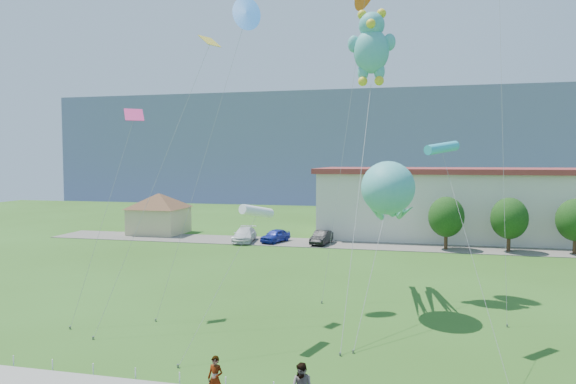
{
  "coord_description": "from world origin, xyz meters",
  "views": [
    {
      "loc": [
        5.97,
        -20.3,
        9.22
      ],
      "look_at": [
        -0.57,
        8.0,
        7.38
      ],
      "focal_mm": 32.0,
      "sensor_mm": 36.0,
      "label": 1
    }
  ],
  "objects_px": {
    "parked_car_black": "(322,237)",
    "octopus_kite": "(388,197)",
    "parked_car_blue": "(275,236)",
    "pavilion": "(159,209)",
    "pedestrian_left": "(215,378)",
    "parked_car_white": "(245,235)",
    "teddy_bear_kite": "(371,46)"
  },
  "relations": [
    {
      "from": "parked_car_white",
      "to": "octopus_kite",
      "type": "distance_m",
      "value": 28.65
    },
    {
      "from": "parked_car_blue",
      "to": "parked_car_black",
      "type": "relative_size",
      "value": 0.96
    },
    {
      "from": "pavilion",
      "to": "octopus_kite",
      "type": "distance_m",
      "value": 39.42
    },
    {
      "from": "pavilion",
      "to": "parked_car_white",
      "type": "xyz_separation_m",
      "value": [
        12.4,
        -3.91,
        -2.19
      ]
    },
    {
      "from": "octopus_kite",
      "to": "parked_car_blue",
      "type": "bearing_deg",
      "value": 119.58
    },
    {
      "from": "pedestrian_left",
      "to": "parked_car_black",
      "type": "bearing_deg",
      "value": 100.91
    },
    {
      "from": "parked_car_white",
      "to": "parked_car_blue",
      "type": "height_order",
      "value": "parked_car_white"
    },
    {
      "from": "parked_car_black",
      "to": "parked_car_blue",
      "type": "bearing_deg",
      "value": -174.86
    },
    {
      "from": "parked_car_black",
      "to": "parked_car_white",
      "type": "bearing_deg",
      "value": -171.53
    },
    {
      "from": "pavilion",
      "to": "teddy_bear_kite",
      "type": "relative_size",
      "value": 0.47
    },
    {
      "from": "pedestrian_left",
      "to": "parked_car_black",
      "type": "height_order",
      "value": "pedestrian_left"
    },
    {
      "from": "pavilion",
      "to": "teddy_bear_kite",
      "type": "distance_m",
      "value": 38.08
    },
    {
      "from": "octopus_kite",
      "to": "teddy_bear_kite",
      "type": "bearing_deg",
      "value": 108.5
    },
    {
      "from": "octopus_kite",
      "to": "teddy_bear_kite",
      "type": "xyz_separation_m",
      "value": [
        -1.4,
        4.2,
        10.07
      ]
    },
    {
      "from": "pedestrian_left",
      "to": "octopus_kite",
      "type": "distance_m",
      "value": 16.33
    },
    {
      "from": "pedestrian_left",
      "to": "parked_car_blue",
      "type": "distance_m",
      "value": 37.72
    },
    {
      "from": "parked_car_black",
      "to": "octopus_kite",
      "type": "bearing_deg",
      "value": -64.46
    },
    {
      "from": "parked_car_black",
      "to": "teddy_bear_kite",
      "type": "bearing_deg",
      "value": -64.37
    },
    {
      "from": "pavilion",
      "to": "pedestrian_left",
      "type": "height_order",
      "value": "pavilion"
    },
    {
      "from": "pedestrian_left",
      "to": "parked_car_blue",
      "type": "relative_size",
      "value": 0.4
    },
    {
      "from": "parked_car_white",
      "to": "octopus_kite",
      "type": "xyz_separation_m",
      "value": [
        16.52,
        -22.6,
        6.11
      ]
    },
    {
      "from": "pavilion",
      "to": "parked_car_black",
      "type": "relative_size",
      "value": 2.1
    },
    {
      "from": "parked_car_white",
      "to": "teddy_bear_kite",
      "type": "height_order",
      "value": "teddy_bear_kite"
    },
    {
      "from": "teddy_bear_kite",
      "to": "parked_car_blue",
      "type": "bearing_deg",
      "value": 121.78
    },
    {
      "from": "parked_car_blue",
      "to": "teddy_bear_kite",
      "type": "bearing_deg",
      "value": -38.58
    },
    {
      "from": "octopus_kite",
      "to": "parked_car_white",
      "type": "bearing_deg",
      "value": 126.17
    },
    {
      "from": "teddy_bear_kite",
      "to": "parked_car_white",
      "type": "bearing_deg",
      "value": 129.4
    },
    {
      "from": "parked_car_blue",
      "to": "parked_car_black",
      "type": "height_order",
      "value": "parked_car_black"
    },
    {
      "from": "parked_car_black",
      "to": "octopus_kite",
      "type": "distance_m",
      "value": 24.96
    },
    {
      "from": "parked_car_white",
      "to": "pavilion",
      "type": "bearing_deg",
      "value": 155.17
    },
    {
      "from": "pedestrian_left",
      "to": "octopus_kite",
      "type": "relative_size",
      "value": 0.13
    },
    {
      "from": "pedestrian_left",
      "to": "parked_car_blue",
      "type": "bearing_deg",
      "value": 108.85
    }
  ]
}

